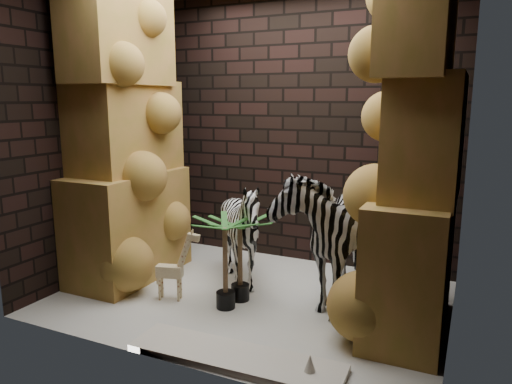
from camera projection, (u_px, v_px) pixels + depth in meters
The scene contains 13 objects.
floor at pixel (250, 298), 4.47m from camera, with size 3.50×3.50×0.00m, color beige.
wall_back at pixel (298, 130), 5.29m from camera, with size 3.50×3.50×0.00m, color black.
wall_front at pixel (165, 152), 3.07m from camera, with size 3.50×3.50×0.00m, color black.
wall_left at pixel (97, 133), 4.91m from camera, with size 3.00×3.00×0.00m, color black.
wall_right at pixel (465, 146), 3.46m from camera, with size 3.00×3.00×0.00m, color black.
rock_pillar_left at pixel (124, 134), 4.76m from camera, with size 0.68×1.30×3.00m, color #B77A41, non-canonical shape.
rock_pillar_right at pixel (418, 145), 3.59m from camera, with size 0.58×1.25×3.00m, color #B77A41, non-canonical shape.
zebra_right at pixel (329, 220), 4.34m from camera, with size 0.69×1.27×1.51m, color white.
zebra_left at pixel (242, 238), 4.68m from camera, with size 0.88×1.10×0.99m, color white.
giraffe_toy at pixel (169, 264), 4.37m from camera, with size 0.36×0.12×0.70m, color beige, non-canonical shape.
palm_front at pixel (240, 259), 4.35m from camera, with size 0.36×0.36×0.80m, color #17441F, non-canonical shape.
palm_back at pixel (225, 263), 4.18m from camera, with size 0.36×0.36×0.84m, color #17441F, non-canonical shape.
surfboard at pixel (235, 357), 3.39m from camera, with size 1.58×0.39×0.05m, color silver.
Camera 1 is at (1.82, -3.78, 1.84)m, focal length 33.27 mm.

